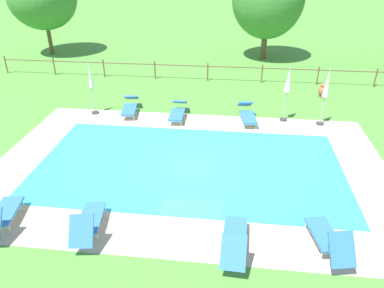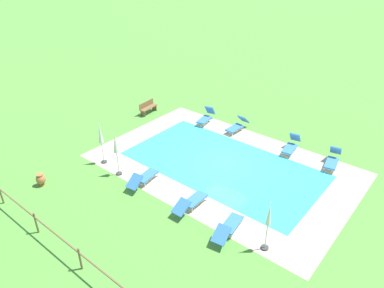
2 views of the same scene
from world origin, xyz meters
The scene contains 16 objects.
ground_plane centered at (0.00, 0.00, 0.00)m, with size 160.00×160.00×0.00m, color #518E38.
pool_deck_paving centered at (0.00, 0.00, 0.00)m, with size 14.00×8.98×0.01m, color #BCAD8E.
swimming_pool_water centered at (0.00, 0.00, 0.01)m, with size 10.75×5.73×0.01m, color #38C6D1.
pool_coping_rim centered at (0.00, 0.00, 0.01)m, with size 11.23×6.21×0.01m.
sun_lounger_north_near_steps centered at (2.11, 4.03, 0.36)m, with size 0.88×2.09×0.79m.
sun_lounger_north_mid centered at (-2.26, -3.77, 0.39)m, with size 0.85×1.92×0.99m.
sun_lounger_north_far centered at (-4.73, -3.78, 0.39)m, with size 0.93×1.96×0.97m.
sun_lounger_north_end centered at (4.01, -3.69, 0.40)m, with size 0.96×1.92×1.01m.
sun_lounger_south_near_corner centered at (-1.01, 3.98, 0.35)m, with size 0.63×2.07×0.73m.
sun_lounger_south_mid centered at (1.65, -3.96, 0.38)m, with size 0.68×1.97×0.90m.
sun_lounger_south_far centered at (-3.31, 4.27, 0.36)m, with size 0.90×2.13×0.74m.
patio_umbrella_closed_row_west centered at (3.74, 4.29, 1.71)m, with size 0.32×0.32×2.45m.
patio_umbrella_closed_row_mid_west centered at (-4.95, 4.07, 1.51)m, with size 0.32×0.32×2.39m.
patio_umbrella_closed_row_centre centered at (5.29, 4.06, 1.69)m, with size 0.32×0.32×2.51m.
terracotta_urn_near_fence centered at (6.03, 7.46, 0.36)m, with size 0.46×0.46×0.67m.
perimeter_fence centered at (-0.09, 9.41, 0.69)m, with size 24.87×0.08×1.05m.
Camera 1 is at (1.38, -10.93, 6.86)m, focal length 33.93 mm.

